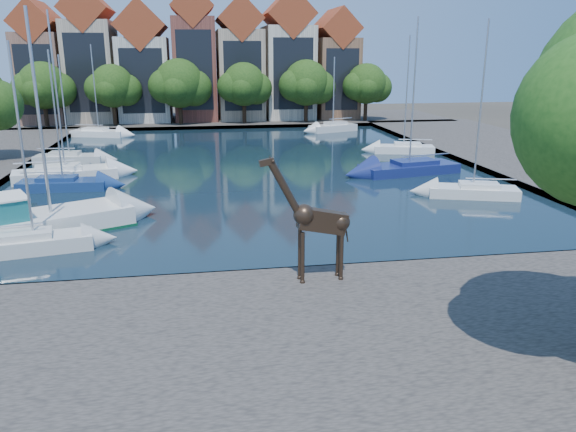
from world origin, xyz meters
name	(u,v)px	position (x,y,z in m)	size (l,w,h in m)	color
ground	(303,277)	(0.00, 0.00, 0.00)	(160.00, 160.00, 0.00)	#38332B
water_basin	(249,167)	(0.00, 24.00, 0.04)	(38.00, 50.00, 0.08)	black
near_quay	(346,356)	(0.00, -7.00, 0.25)	(50.00, 14.00, 0.50)	#4F4A45
far_quay	(227,120)	(0.00, 56.00, 0.25)	(60.00, 16.00, 0.50)	#4F4A45
right_quay	(526,156)	(25.00, 24.00, 0.25)	(14.00, 52.00, 0.50)	#4F4A45
townhouse_west_end	(43,67)	(-23.00, 55.99, 7.36)	(5.44, 9.18, 14.93)	#8C5F4C
townhouse_west_mid	(92,60)	(-17.00, 55.99, 8.23)	(5.94, 9.18, 16.79)	tan
townhouse_west_inner	(144,67)	(-10.50, 55.99, 7.35)	(6.43, 9.18, 15.15)	beige
townhouse_center	(194,59)	(-4.00, 55.99, 8.36)	(5.44, 9.18, 16.93)	brown
townhouse_east_inner	(240,64)	(2.00, 55.99, 7.73)	(5.94, 9.18, 15.79)	tan
townhouse_east_mid	(288,61)	(8.50, 55.99, 8.10)	(6.43, 9.18, 16.65)	beige
townhouse_east_end	(334,68)	(15.00, 55.99, 7.11)	(5.44, 9.18, 14.43)	brown
far_tree_far_west	(44,87)	(-21.90, 50.49, 5.18)	(7.28, 5.60, 7.68)	#332114
far_tree_west	(113,87)	(-13.91, 50.49, 5.08)	(6.76, 5.20, 7.36)	#332114
far_tree_mid_west	(180,85)	(-5.89, 50.49, 5.29)	(7.80, 6.00, 8.00)	#332114
far_tree_mid_east	(245,86)	(2.10, 50.49, 5.13)	(7.02, 5.40, 7.52)	#332114
far_tree_east	(307,84)	(10.11, 50.49, 5.24)	(7.54, 5.80, 7.84)	#332114
far_tree_far_east	(367,85)	(18.09, 50.49, 5.08)	(6.76, 5.20, 7.36)	#332114
giraffe_statue	(316,221)	(0.19, -1.52, 2.94)	(3.48, 0.69, 4.97)	#332419
motorsailer	(18,221)	(-13.32, 7.36, 0.94)	(10.71, 7.34, 11.21)	silver
sailboat_left_a	(34,240)	(-12.00, 5.01, 0.64)	(5.48, 2.80, 9.59)	silver
sailboat_left_b	(63,182)	(-13.39, 17.93, 0.58)	(5.93, 2.33, 9.27)	navy
sailboat_left_c	(65,171)	(-13.91, 21.23, 0.68)	(7.68, 4.15, 11.92)	white
sailboat_left_d	(69,157)	(-15.00, 28.09, 0.59)	(5.79, 2.48, 8.94)	silver
sailboat_left_e	(99,132)	(-15.00, 44.00, 0.61)	(6.30, 3.78, 9.95)	white
sailboat_right_a	(473,189)	(13.49, 11.43, 0.62)	(5.98, 3.64, 11.05)	silver
sailboat_right_b	(409,166)	(12.09, 19.18, 0.64)	(8.06, 4.10, 11.61)	navy
sailboat_right_c	(404,147)	(15.00, 28.16, 0.63)	(5.82, 3.19, 10.59)	white
sailboat_right_d	(333,126)	(12.00, 43.79, 0.69)	(6.12, 3.95, 8.60)	silver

